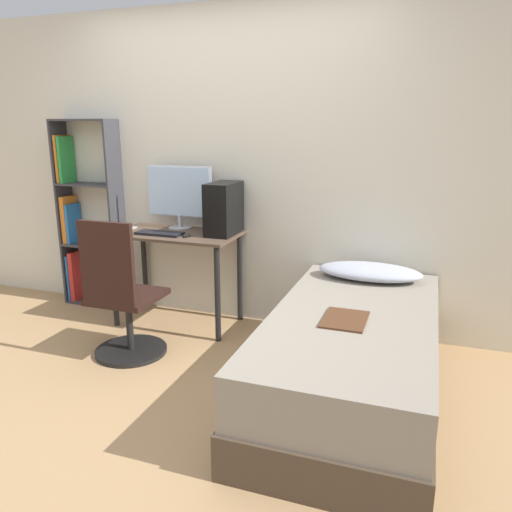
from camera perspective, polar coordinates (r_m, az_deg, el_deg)
name	(u,v)px	position (r m, az deg, el deg)	size (l,w,h in m)	color
ground_plane	(144,398)	(3.20, -12.65, -15.59)	(14.00, 14.00, 0.00)	tan
wall_back	(232,170)	(4.08, -2.76, 9.84)	(8.00, 0.05, 2.50)	silver
desk	(177,249)	(4.06, -9.07, 0.85)	(1.01, 0.56, 0.77)	brown
bookshelf	(83,219)	(4.73, -19.18, 4.00)	(0.57, 0.22, 1.65)	#38383D
office_chair	(123,306)	(3.60, -14.98, -5.52)	(0.51, 0.51, 1.00)	black
bed	(352,356)	(3.09, 10.88, -11.16)	(0.96, 1.96, 0.53)	#4C3D2D
pillow	(370,272)	(3.64, 12.87, -1.75)	(0.73, 0.36, 0.11)	#B2B7C6
magazine	(345,319)	(2.88, 10.10, -7.15)	(0.24, 0.32, 0.01)	#56331E
monitor	(179,194)	(4.16, -8.79, 7.00)	(0.58, 0.19, 0.51)	#B7B7BC
keyboard	(159,233)	(3.98, -10.98, 2.57)	(0.37, 0.15, 0.02)	black
pc_tower	(224,209)	(3.90, -3.70, 5.43)	(0.20, 0.37, 0.40)	black
mouse	(186,235)	(3.87, -7.96, 2.34)	(0.06, 0.09, 0.02)	black
phone	(129,229)	(4.24, -14.30, 3.06)	(0.07, 0.14, 0.01)	#B7B7BC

